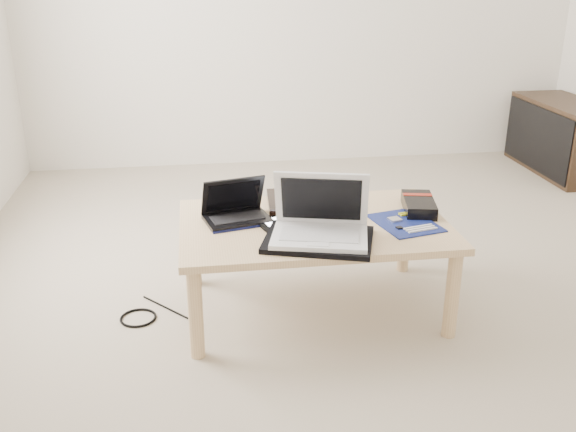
{
  "coord_description": "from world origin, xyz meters",
  "views": [
    {
      "loc": [
        -0.8,
        -2.65,
        1.39
      ],
      "look_at": [
        -0.44,
        -0.24,
        0.43
      ],
      "focal_mm": 40.0,
      "sensor_mm": 36.0,
      "label": 1
    }
  ],
  "objects": [
    {
      "name": "ground",
      "position": [
        0.0,
        0.0,
        0.0
      ],
      "size": [
        4.0,
        4.0,
        0.0
      ],
      "primitive_type": "plane",
      "color": "#BCAE98",
      "rests_on": "ground"
    },
    {
      "name": "coffee_table",
      "position": [
        -0.34,
        -0.24,
        0.35
      ],
      "size": [
        1.1,
        0.7,
        0.4
      ],
      "color": "#D8B482",
      "rests_on": "ground"
    },
    {
      "name": "media_cabinet",
      "position": [
        1.77,
        1.45,
        0.25
      ],
      "size": [
        0.41,
        0.9,
        0.5
      ],
      "color": "#362316",
      "rests_on": "ground"
    },
    {
      "name": "book",
      "position": [
        -0.34,
        -0.03,
        0.42
      ],
      "size": [
        0.34,
        0.29,
        0.03
      ],
      "color": "black",
      "rests_on": "coffee_table"
    },
    {
      "name": "netbook",
      "position": [
        -0.65,
        -0.16,
        0.44
      ],
      "size": [
        0.3,
        0.25,
        0.18
      ],
      "color": "black",
      "rests_on": "coffee_table"
    },
    {
      "name": "tablet",
      "position": [
        -0.44,
        -0.25,
        0.41
      ],
      "size": [
        0.29,
        0.25,
        0.01
      ],
      "color": "black",
      "rests_on": "coffee_table"
    },
    {
      "name": "remote",
      "position": [
        -0.25,
        -0.22,
        0.41
      ],
      "size": [
        0.06,
        0.25,
        0.02
      ],
      "color": "#B2B2B7",
      "rests_on": "coffee_table"
    },
    {
      "name": "neoprene_sleeve",
      "position": [
        -0.36,
        -0.44,
        0.41
      ],
      "size": [
        0.48,
        0.41,
        0.02
      ],
      "primitive_type": "cube",
      "rotation": [
        0.0,
        0.0,
        -0.31
      ],
      "color": "black",
      "rests_on": "coffee_table"
    },
    {
      "name": "white_laptop",
      "position": [
        -0.35,
        -0.43,
        0.47
      ],
      "size": [
        0.41,
        0.34,
        0.25
      ],
      "color": "white",
      "rests_on": "neoprene_sleeve"
    },
    {
      "name": "motherboard",
      "position": [
        0.03,
        -0.3,
        0.4
      ],
      "size": [
        0.28,
        0.32,
        0.01
      ],
      "color": "#0D1755",
      "rests_on": "coffee_table"
    },
    {
      "name": "gpu_box",
      "position": [
        0.14,
        -0.17,
        0.43
      ],
      "size": [
        0.17,
        0.27,
        0.06
      ],
      "color": "black",
      "rests_on": "coffee_table"
    },
    {
      "name": "cable_coil",
      "position": [
        -0.4,
        -0.26,
        0.41
      ],
      "size": [
        0.14,
        0.14,
        0.01
      ],
      "primitive_type": "torus",
      "rotation": [
        0.0,
        0.0,
        0.28
      ],
      "color": "black",
      "rests_on": "coffee_table"
    },
    {
      "name": "floor_cable_coil",
      "position": [
        -1.08,
        -0.23,
        0.01
      ],
      "size": [
        0.19,
        0.19,
        0.01
      ],
      "primitive_type": "torus",
      "rotation": [
        0.0,
        0.0,
        0.29
      ],
      "color": "black",
      "rests_on": "ground"
    },
    {
      "name": "floor_cable_trail",
      "position": [
        -0.97,
        -0.16,
        0.0
      ],
      "size": [
        0.21,
        0.24,
        0.01
      ],
      "primitive_type": "cylinder",
      "rotation": [
        1.57,
        0.0,
        0.73
      ],
      "color": "black",
      "rests_on": "ground"
    }
  ]
}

